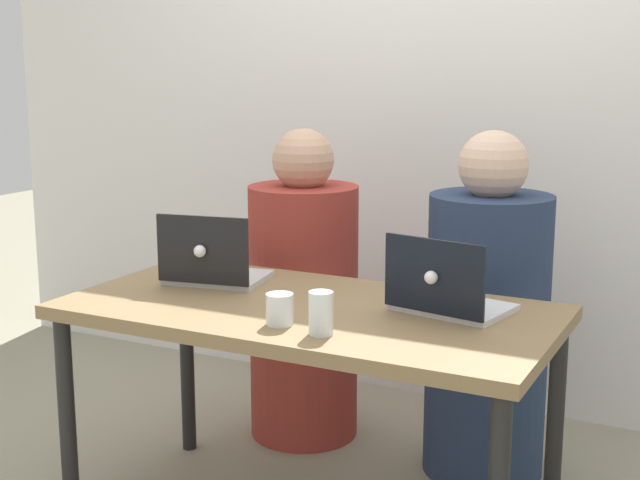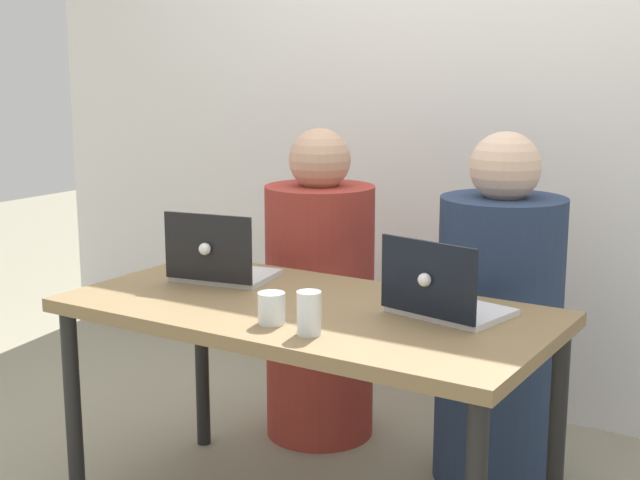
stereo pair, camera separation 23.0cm
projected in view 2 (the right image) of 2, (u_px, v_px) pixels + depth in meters
back_wall at (480, 100)px, 3.51m from camera, size 4.50×0.10×2.49m
desk at (307, 328)px, 2.59m from camera, size 1.41×0.72×0.70m
person_on_left at (320, 302)px, 3.31m from camera, size 0.43×0.43×1.16m
person_on_right at (499, 329)px, 2.95m from camera, size 0.51×0.51×1.18m
laptop_back_right at (443, 299)px, 2.45m from camera, size 0.34×0.29×0.22m
laptop_back_left at (220, 266)px, 2.84m from camera, size 0.34×0.29×0.23m
water_glass_center at (271, 310)px, 2.39m from camera, size 0.07×0.07×0.09m
water_glass_right at (309, 316)px, 2.29m from camera, size 0.06×0.06×0.11m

